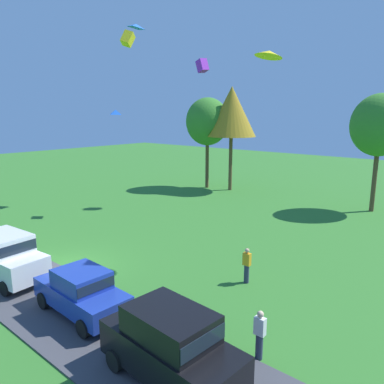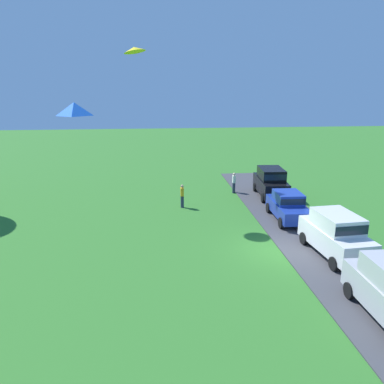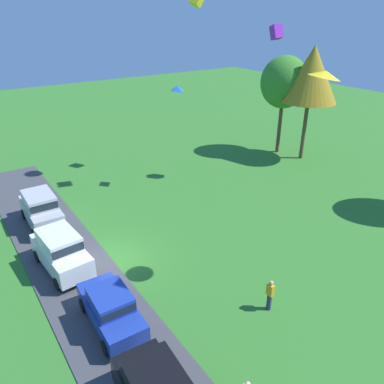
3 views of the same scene
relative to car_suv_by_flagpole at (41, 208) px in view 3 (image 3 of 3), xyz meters
name	(u,v)px [view 3 (image 3 of 3)]	position (x,y,z in m)	size (l,w,h in m)	color
ground_plane	(116,261)	(6.60, 2.31, -1.30)	(120.00, 120.00, 0.00)	#337528
pavement_strip	(76,275)	(6.60, -0.03, -1.27)	(36.00, 4.40, 0.06)	#424247
car_suv_by_flagpole	(41,208)	(0.00, 0.00, 0.00)	(4.62, 2.09, 2.28)	#B7B7BC
car_suv_far_end	(61,250)	(5.59, -0.39, 0.00)	(4.73, 2.33, 2.28)	white
car_sedan_near_entrance	(111,307)	(11.05, 0.18, -0.25)	(4.46, 2.07, 1.84)	#1E389E
person_on_lawn	(270,295)	(14.44, 6.87, -0.42)	(0.36, 0.24, 1.71)	#2D334C
tree_lone_near	(284,82)	(-1.37, 23.89, 5.68)	(4.49, 4.49, 9.48)	brown
tree_center_back	(312,74)	(1.25, 24.48, 6.70)	(4.98, 4.98, 10.52)	brown
kite_box_high_right	(276,32)	(2.67, 18.01, 10.45)	(0.70, 0.70, 0.99)	purple
kite_delta_trailing_tail	(325,74)	(13.48, 9.85, 9.44)	(1.39, 1.39, 0.29)	yellow
kite_diamond_high_left	(177,88)	(-0.19, 11.06, 6.65)	(0.76, 0.95, 0.38)	blue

